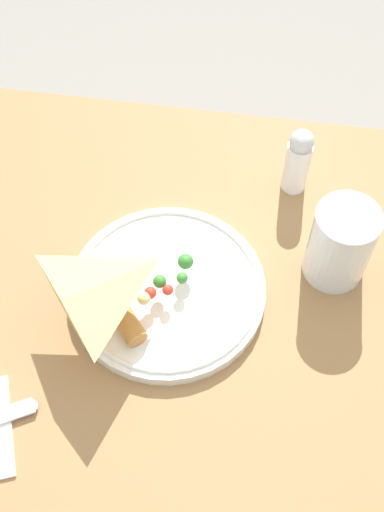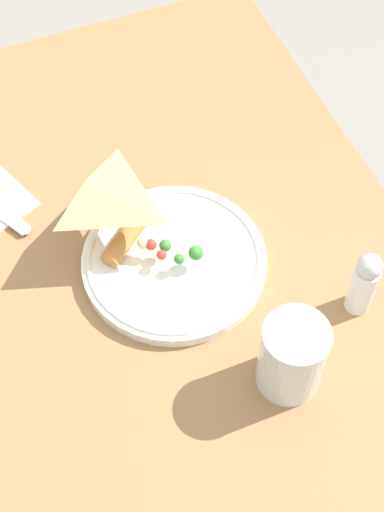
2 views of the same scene
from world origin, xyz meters
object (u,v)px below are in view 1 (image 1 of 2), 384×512
object	(u,v)px
dining_table	(219,381)
plate_pizza	(164,289)
salt_shaker	(298,160)
milk_glass	(340,245)

from	to	relation	value
dining_table	plate_pizza	bearing A→B (deg)	144.36
dining_table	plate_pizza	world-z (taller)	plate_pizza
plate_pizza	dining_table	bearing A→B (deg)	-35.64
plate_pizza	salt_shaker	distance (m)	0.24
dining_table	milk_glass	bearing A→B (deg)	45.51
dining_table	milk_glass	distance (m)	0.23
dining_table	milk_glass	world-z (taller)	milk_glass
milk_glass	salt_shaker	bearing A→B (deg)	114.62
plate_pizza	milk_glass	size ratio (longest dim) A/B	2.16
plate_pizza	salt_shaker	bearing A→B (deg)	53.53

